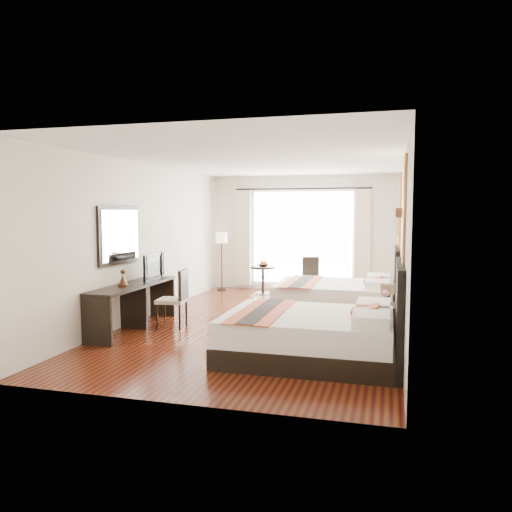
% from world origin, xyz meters
% --- Properties ---
extents(floor, '(4.50, 7.50, 0.01)m').
position_xyz_m(floor, '(0.00, 0.00, -0.01)').
color(floor, '#3A0B0A').
rests_on(floor, ground).
extents(ceiling, '(4.50, 7.50, 0.02)m').
position_xyz_m(ceiling, '(0.00, 0.00, 2.79)').
color(ceiling, white).
rests_on(ceiling, wall_headboard).
extents(wall_headboard, '(0.01, 7.50, 2.80)m').
position_xyz_m(wall_headboard, '(2.25, 0.00, 1.40)').
color(wall_headboard, silver).
rests_on(wall_headboard, floor).
extents(wall_desk, '(0.01, 7.50, 2.80)m').
position_xyz_m(wall_desk, '(-2.25, 0.00, 1.40)').
color(wall_desk, silver).
rests_on(wall_desk, floor).
extents(wall_window, '(4.50, 0.01, 2.80)m').
position_xyz_m(wall_window, '(0.00, 3.75, 1.40)').
color(wall_window, silver).
rests_on(wall_window, floor).
extents(wall_entry, '(4.50, 0.01, 2.80)m').
position_xyz_m(wall_entry, '(0.00, -3.75, 1.40)').
color(wall_entry, silver).
rests_on(wall_entry, floor).
extents(window_glass, '(2.40, 0.02, 2.20)m').
position_xyz_m(window_glass, '(0.00, 3.73, 1.30)').
color(window_glass, white).
rests_on(window_glass, wall_window).
extents(sheer_curtain, '(2.30, 0.02, 2.10)m').
position_xyz_m(sheer_curtain, '(0.00, 3.67, 1.30)').
color(sheer_curtain, white).
rests_on(sheer_curtain, wall_window).
extents(drape_left, '(0.35, 0.14, 2.35)m').
position_xyz_m(drape_left, '(-1.45, 3.63, 1.28)').
color(drape_left, '#B5A98C').
rests_on(drape_left, floor).
extents(drape_right, '(0.35, 0.14, 2.35)m').
position_xyz_m(drape_right, '(1.45, 3.63, 1.28)').
color(drape_right, '#B5A98C').
rests_on(drape_right, floor).
extents(art_panel_near, '(0.03, 0.50, 1.35)m').
position_xyz_m(art_panel_near, '(2.23, -1.84, 1.95)').
color(art_panel_near, maroon).
rests_on(art_panel_near, wall_headboard).
extents(art_panel_far, '(0.03, 0.50, 1.35)m').
position_xyz_m(art_panel_far, '(2.23, 1.15, 1.95)').
color(art_panel_far, maroon).
rests_on(art_panel_far, wall_headboard).
extents(wall_sconce, '(0.10, 0.14, 0.14)m').
position_xyz_m(wall_sconce, '(2.19, -0.49, 1.92)').
color(wall_sconce, '#3F2216').
rests_on(wall_sconce, wall_headboard).
extents(mirror_frame, '(0.04, 1.25, 0.95)m').
position_xyz_m(mirror_frame, '(-2.22, -0.96, 1.55)').
color(mirror_frame, black).
rests_on(mirror_frame, wall_desk).
extents(mirror_glass, '(0.01, 1.12, 0.82)m').
position_xyz_m(mirror_glass, '(-2.19, -0.96, 1.55)').
color(mirror_glass, white).
rests_on(mirror_glass, mirror_frame).
extents(bed_near, '(2.30, 1.79, 1.30)m').
position_xyz_m(bed_near, '(1.16, -1.84, 0.33)').
color(bed_near, black).
rests_on(bed_near, floor).
extents(bed_far, '(2.26, 1.76, 1.28)m').
position_xyz_m(bed_far, '(1.18, 1.15, 0.33)').
color(bed_far, black).
rests_on(bed_far, floor).
extents(nightstand, '(0.43, 0.54, 0.52)m').
position_xyz_m(nightstand, '(2.03, -0.49, 0.26)').
color(nightstand, black).
rests_on(nightstand, floor).
extents(table_lamp, '(0.21, 0.21, 0.34)m').
position_xyz_m(table_lamp, '(2.05, -0.44, 0.73)').
color(table_lamp, black).
rests_on(table_lamp, nightstand).
extents(vase, '(0.18, 0.18, 0.14)m').
position_xyz_m(vase, '(2.02, -0.63, 0.57)').
color(vase, black).
rests_on(vase, nightstand).
extents(console_desk, '(0.50, 2.20, 0.76)m').
position_xyz_m(console_desk, '(-1.99, -0.96, 0.38)').
color(console_desk, black).
rests_on(console_desk, floor).
extents(television, '(0.14, 0.79, 0.45)m').
position_xyz_m(television, '(-1.97, -0.41, 0.98)').
color(television, black).
rests_on(television, console_desk).
extents(bronze_figurine, '(0.20, 0.20, 0.24)m').
position_xyz_m(bronze_figurine, '(-1.99, -1.28, 0.87)').
color(bronze_figurine, '#3F2216').
rests_on(bronze_figurine, console_desk).
extents(desk_chair, '(0.50, 0.50, 0.98)m').
position_xyz_m(desk_chair, '(-1.41, -0.68, 0.30)').
color(desk_chair, beige).
rests_on(desk_chair, floor).
extents(floor_lamp, '(0.29, 0.29, 1.42)m').
position_xyz_m(floor_lamp, '(-1.91, 3.28, 1.19)').
color(floor_lamp, black).
rests_on(floor_lamp, floor).
extents(side_table, '(0.58, 0.58, 0.66)m').
position_xyz_m(side_table, '(-0.76, 2.87, 0.33)').
color(side_table, black).
rests_on(side_table, floor).
extents(fruit_bowl, '(0.30, 0.30, 0.06)m').
position_xyz_m(fruit_bowl, '(-0.76, 2.90, 0.69)').
color(fruit_bowl, '#473319').
rests_on(fruit_bowl, side_table).
extents(window_chair, '(0.46, 0.46, 0.89)m').
position_xyz_m(window_chair, '(0.33, 3.01, 0.27)').
color(window_chair, beige).
rests_on(window_chair, floor).
extents(jute_rug, '(1.13, 0.78, 0.01)m').
position_xyz_m(jute_rug, '(-0.43, 2.92, 0.01)').
color(jute_rug, tan).
rests_on(jute_rug, floor).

